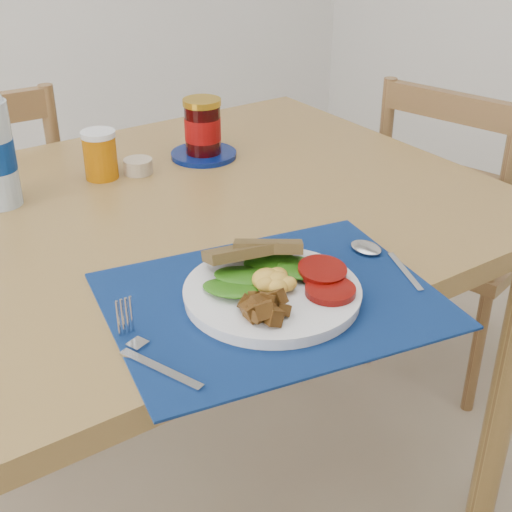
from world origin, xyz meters
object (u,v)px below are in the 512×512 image
at_px(chair_end, 454,204).
at_px(breakfast_plate, 271,290).
at_px(juice_glass, 100,156).
at_px(jam_on_saucer, 203,132).

bearing_deg(chair_end, breakfast_plate, 100.48).
relative_size(breakfast_plate, juice_glass, 2.75).
distance_m(breakfast_plate, juice_glass, 0.56).
xyz_separation_m(chair_end, breakfast_plate, (-0.87, -0.40, 0.24)).
distance_m(chair_end, breakfast_plate, 0.98).
distance_m(chair_end, juice_glass, 0.92).
xyz_separation_m(breakfast_plate, jam_on_saucer, (0.22, 0.54, 0.03)).
xyz_separation_m(breakfast_plate, juice_glass, (-0.01, 0.56, 0.02)).
distance_m(breakfast_plate, jam_on_saucer, 0.59).
bearing_deg(jam_on_saucer, juice_glass, 176.20).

